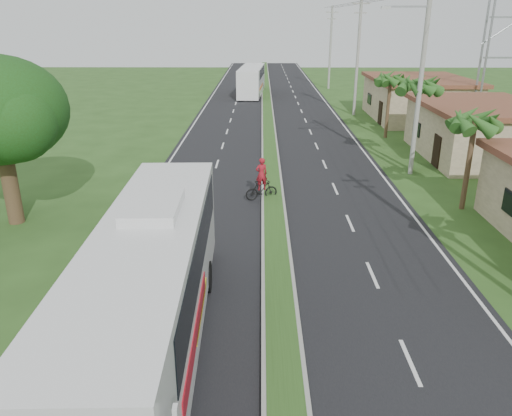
{
  "coord_description": "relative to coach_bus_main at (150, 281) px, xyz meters",
  "views": [
    {
      "loc": [
        -0.63,
        -11.37,
        8.85
      ],
      "look_at": [
        -0.82,
        7.23,
        1.8
      ],
      "focal_mm": 35.0,
      "sensor_mm": 36.0,
      "label": 1
    }
  ],
  "objects": [
    {
      "name": "ground",
      "position": [
        3.61,
        -0.46,
        -2.25
      ],
      "size": [
        180.0,
        180.0,
        0.0
      ],
      "primitive_type": "plane",
      "color": "#2A4B1B",
      "rests_on": "ground"
    },
    {
      "name": "road_asphalt",
      "position": [
        3.61,
        19.54,
        -2.24
      ],
      "size": [
        14.0,
        160.0,
        0.02
      ],
      "primitive_type": "cube",
      "color": "black",
      "rests_on": "ground"
    },
    {
      "name": "median_strip",
      "position": [
        3.61,
        19.54,
        -2.15
      ],
      "size": [
        1.2,
        160.0,
        0.18
      ],
      "color": "gray",
      "rests_on": "ground"
    },
    {
      "name": "lane_edge_left",
      "position": [
        -3.09,
        19.54,
        -2.25
      ],
      "size": [
        0.12,
        160.0,
        0.01
      ],
      "primitive_type": "cube",
      "color": "silver",
      "rests_on": "ground"
    },
    {
      "name": "lane_edge_right",
      "position": [
        10.31,
        19.54,
        -2.25
      ],
      "size": [
        0.12,
        160.0,
        0.01
      ],
      "primitive_type": "cube",
      "color": "silver",
      "rests_on": "ground"
    },
    {
      "name": "shop_mid",
      "position": [
        17.61,
        21.54,
        -0.39
      ],
      "size": [
        7.6,
        10.6,
        3.67
      ],
      "color": "#9A8868",
      "rests_on": "ground"
    },
    {
      "name": "shop_far",
      "position": [
        17.61,
        35.54,
        -0.32
      ],
      "size": [
        8.6,
        11.6,
        3.82
      ],
      "color": "#9A8868",
      "rests_on": "ground"
    },
    {
      "name": "palm_verge_b",
      "position": [
        13.01,
        11.54,
        2.11
      ],
      "size": [
        2.4,
        2.4,
        5.05
      ],
      "color": "#473321",
      "rests_on": "ground"
    },
    {
      "name": "palm_verge_c",
      "position": [
        12.41,
        18.54,
        2.87
      ],
      "size": [
        2.4,
        2.4,
        5.85
      ],
      "color": "#473321",
      "rests_on": "ground"
    },
    {
      "name": "palm_verge_d",
      "position": [
        12.91,
        27.54,
        2.3
      ],
      "size": [
        2.4,
        2.4,
        5.25
      ],
      "color": "#473321",
      "rests_on": "ground"
    },
    {
      "name": "utility_pole_b",
      "position": [
        12.08,
        17.54,
        4.01
      ],
      "size": [
        3.2,
        0.28,
        12.0
      ],
      "color": "gray",
      "rests_on": "ground"
    },
    {
      "name": "utility_pole_c",
      "position": [
        12.11,
        37.54,
        3.42
      ],
      "size": [
        1.6,
        0.28,
        11.0
      ],
      "color": "gray",
      "rests_on": "ground"
    },
    {
      "name": "utility_pole_d",
      "position": [
        12.11,
        57.54,
        3.17
      ],
      "size": [
        1.6,
        0.28,
        10.5
      ],
      "color": "gray",
      "rests_on": "ground"
    },
    {
      "name": "coach_bus_main",
      "position": [
        0.0,
        0.0,
        0.0
      ],
      "size": [
        3.0,
        12.74,
        4.09
      ],
      "rotation": [
        0.0,
        0.0,
        0.03
      ],
      "color": "silver",
      "rests_on": "ground"
    },
    {
      "name": "coach_bus_far",
      "position": [
        1.76,
        51.46,
        -0.33
      ],
      "size": [
        3.26,
        11.79,
        3.4
      ],
      "rotation": [
        0.0,
        0.0,
        -0.06
      ],
      "color": "white",
      "rests_on": "ground"
    },
    {
      "name": "motorcyclist",
      "position": [
        3.01,
        12.74,
        -1.44
      ],
      "size": [
        1.79,
        1.03,
        2.26
      ],
      "rotation": [
        0.0,
        0.0,
        0.34
      ],
      "color": "black",
      "rests_on": "ground"
    }
  ]
}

